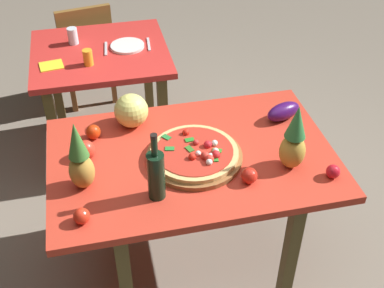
% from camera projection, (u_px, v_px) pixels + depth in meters
% --- Properties ---
extents(ground_plane, '(10.00, 10.00, 0.00)m').
position_uv_depth(ground_plane, '(192.00, 258.00, 2.87)').
color(ground_plane, gray).
extents(display_table, '(1.36, 0.89, 0.77)m').
position_uv_depth(display_table, '(192.00, 169.00, 2.44)').
color(display_table, '#504420').
rests_on(display_table, ground_plane).
extents(background_table, '(0.87, 0.79, 0.77)m').
position_uv_depth(background_table, '(102.00, 68.00, 3.28)').
color(background_table, '#504420').
rests_on(background_table, ground_plane).
extents(dining_chair, '(0.46, 0.46, 0.85)m').
position_uv_depth(dining_chair, '(86.00, 48.00, 3.84)').
color(dining_chair, brown).
rests_on(dining_chair, ground_plane).
extents(pizza_board, '(0.46, 0.46, 0.02)m').
position_uv_depth(pizza_board, '(194.00, 157.00, 2.35)').
color(pizza_board, brown).
rests_on(pizza_board, display_table).
extents(pizza, '(0.42, 0.42, 0.06)m').
position_uv_depth(pizza, '(195.00, 152.00, 2.34)').
color(pizza, '#E1B56C').
rests_on(pizza, pizza_board).
extents(wine_bottle, '(0.08, 0.08, 0.34)m').
position_uv_depth(wine_bottle, '(156.00, 174.00, 2.09)').
color(wine_bottle, black).
rests_on(wine_bottle, display_table).
extents(pineapple_left, '(0.12, 0.12, 0.33)m').
position_uv_depth(pineapple_left, '(294.00, 141.00, 2.23)').
color(pineapple_left, gold).
rests_on(pineapple_left, display_table).
extents(pineapple_right, '(0.11, 0.11, 0.34)m').
position_uv_depth(pineapple_right, '(80.00, 159.00, 2.12)').
color(pineapple_right, '#B68836').
rests_on(pineapple_right, display_table).
extents(melon, '(0.17, 0.17, 0.17)m').
position_uv_depth(melon, '(131.00, 111.00, 2.52)').
color(melon, '#DBDA6D').
rests_on(melon, display_table).
extents(bell_pepper, '(0.09, 0.09, 0.10)m').
position_uv_depth(bell_pepper, '(86.00, 150.00, 2.34)').
color(bell_pepper, red).
rests_on(bell_pepper, display_table).
extents(eggplant, '(0.22, 0.15, 0.09)m').
position_uv_depth(eggplant, '(283.00, 111.00, 2.59)').
color(eggplant, '#3A1156').
rests_on(eggplant, display_table).
extents(tomato_at_corner, '(0.07, 0.07, 0.07)m').
position_uv_depth(tomato_at_corner, '(82.00, 216.00, 2.03)').
color(tomato_at_corner, red).
rests_on(tomato_at_corner, display_table).
extents(tomato_by_bottle, '(0.07, 0.07, 0.07)m').
position_uv_depth(tomato_by_bottle, '(249.00, 176.00, 2.21)').
color(tomato_by_bottle, red).
rests_on(tomato_by_bottle, display_table).
extents(tomato_beside_pepper, '(0.06, 0.06, 0.06)m').
position_uv_depth(tomato_beside_pepper, '(333.00, 172.00, 2.24)').
color(tomato_beside_pepper, red).
rests_on(tomato_beside_pepper, display_table).
extents(tomato_near_board, '(0.07, 0.07, 0.07)m').
position_uv_depth(tomato_near_board, '(93.00, 132.00, 2.46)').
color(tomato_near_board, red).
rests_on(tomato_near_board, display_table).
extents(drinking_glass_juice, '(0.06, 0.06, 0.10)m').
position_uv_depth(drinking_glass_juice, '(88.00, 57.00, 3.03)').
color(drinking_glass_juice, orange).
rests_on(drinking_glass_juice, background_table).
extents(drinking_glass_water, '(0.07, 0.07, 0.11)m').
position_uv_depth(drinking_glass_water, '(73.00, 36.00, 3.25)').
color(drinking_glass_water, silver).
rests_on(drinking_glass_water, background_table).
extents(dinner_plate, '(0.22, 0.22, 0.02)m').
position_uv_depth(dinner_plate, '(127.00, 46.00, 3.24)').
color(dinner_plate, white).
rests_on(dinner_plate, background_table).
extents(fork_utensil, '(0.03, 0.18, 0.01)m').
position_uv_depth(fork_utensil, '(106.00, 49.00, 3.22)').
color(fork_utensil, silver).
rests_on(fork_utensil, background_table).
extents(knife_utensil, '(0.03, 0.18, 0.01)m').
position_uv_depth(knife_utensil, '(149.00, 44.00, 3.26)').
color(knife_utensil, silver).
rests_on(knife_utensil, background_table).
extents(napkin_folded, '(0.15, 0.14, 0.01)m').
position_uv_depth(napkin_folded, '(51.00, 66.00, 3.05)').
color(napkin_folded, yellow).
rests_on(napkin_folded, background_table).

